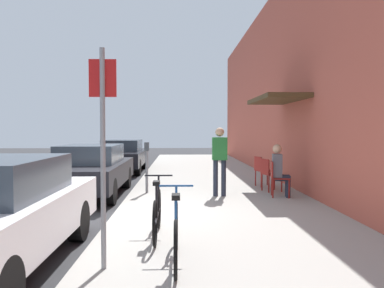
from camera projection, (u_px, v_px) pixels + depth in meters
The scene contains 14 objects.
ground_plane at pixel (115, 218), 7.80m from camera, with size 60.00×60.00×0.00m, color #2D2D30.
sidewalk_slab at pixel (217, 197), 9.87m from camera, with size 4.50×32.00×0.12m, color #9E9B93.
building_facade at pixel (312, 72), 9.84m from camera, with size 1.40×32.00×6.43m.
parked_car_1 at pixel (90, 169), 10.47m from camera, with size 1.80×4.40×1.36m.
parked_car_2 at pixel (122, 155), 16.38m from camera, with size 1.80×4.40×1.34m.
parking_meter at pixel (147, 164), 10.14m from camera, with size 0.12×0.10×1.32m.
street_sign at pixel (103, 140), 4.57m from camera, with size 0.32×0.06×2.60m.
bicycle_0 at pixel (157, 213), 5.99m from camera, with size 0.46×1.71×0.90m.
bicycle_1 at pixel (176, 234), 4.80m from camera, with size 0.46×1.71×0.90m.
cafe_chair_0 at pixel (277, 176), 9.55m from camera, with size 0.50×0.50×0.87m.
seated_patron_0 at pixel (280, 169), 9.53m from camera, with size 0.47×0.41×1.29m.
cafe_chair_1 at pixel (269, 173), 10.39m from camera, with size 0.54×0.54×0.87m.
cafe_chair_2 at pixel (262, 169), 11.29m from camera, with size 0.53×0.53×0.87m.
pedestrian_standing at pixel (220, 156), 9.63m from camera, with size 0.36×0.22×1.70m.
Camera 1 is at (1.29, -7.79, 1.77)m, focal length 36.49 mm.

